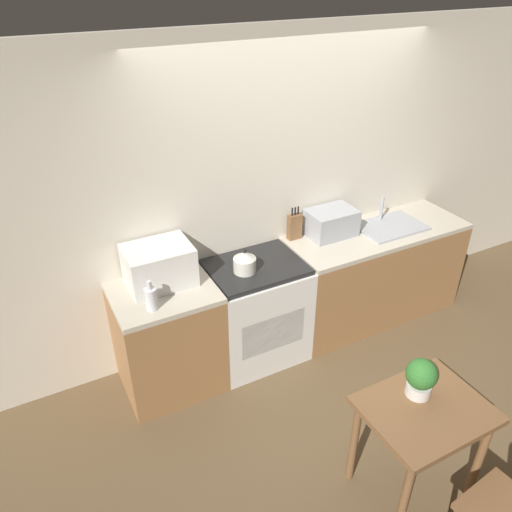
% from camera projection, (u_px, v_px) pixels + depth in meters
% --- Properties ---
extents(ground_plane, '(16.00, 16.00, 0.00)m').
position_uv_depth(ground_plane, '(349.00, 388.00, 4.01)').
color(ground_plane, brown).
extents(wall_back, '(10.00, 0.06, 2.60)m').
position_uv_depth(wall_back, '(286.00, 191.00, 4.16)').
color(wall_back, beige).
rests_on(wall_back, ground_plane).
extents(counter_left_run, '(0.75, 0.62, 0.90)m').
position_uv_depth(counter_left_run, '(168.00, 339.00, 3.85)').
color(counter_left_run, olive).
rests_on(counter_left_run, ground_plane).
extents(counter_right_run, '(1.68, 0.62, 0.90)m').
position_uv_depth(counter_right_run, '(372.00, 273.00, 4.64)').
color(counter_right_run, olive).
rests_on(counter_right_run, ground_plane).
extents(stove_range, '(0.77, 0.62, 0.90)m').
position_uv_depth(stove_range, '(256.00, 311.00, 4.15)').
color(stove_range, silver).
rests_on(stove_range, ground_plane).
extents(kettle, '(0.18, 0.18, 0.20)m').
position_uv_depth(kettle, '(245.00, 262.00, 3.80)').
color(kettle, beige).
rests_on(kettle, stove_range).
extents(microwave, '(0.48, 0.36, 0.30)m').
position_uv_depth(microwave, '(159.00, 266.00, 3.63)').
color(microwave, silver).
rests_on(microwave, counter_left_run).
extents(bottle, '(0.08, 0.08, 0.23)m').
position_uv_depth(bottle, '(151.00, 298.00, 3.39)').
color(bottle, silver).
rests_on(bottle, counter_left_run).
extents(knife_block, '(0.12, 0.06, 0.29)m').
position_uv_depth(knife_block, '(295.00, 226.00, 4.23)').
color(knife_block, brown).
rests_on(knife_block, counter_right_run).
extents(toaster_oven, '(0.41, 0.29, 0.23)m').
position_uv_depth(toaster_oven, '(331.00, 223.00, 4.29)').
color(toaster_oven, '#999BA0').
rests_on(toaster_oven, counter_right_run).
extents(sink_basin, '(0.59, 0.41, 0.24)m').
position_uv_depth(sink_basin, '(390.00, 226.00, 4.46)').
color(sink_basin, '#999BA0').
rests_on(sink_basin, counter_right_run).
extents(dining_table, '(0.72, 0.58, 0.72)m').
position_uv_depth(dining_table, '(423.00, 422.00, 2.98)').
color(dining_table, brown).
rests_on(dining_table, ground_plane).
extents(potted_plant, '(0.19, 0.19, 0.25)m').
position_uv_depth(potted_plant, '(421.00, 377.00, 2.93)').
color(potted_plant, beige).
rests_on(potted_plant, dining_table).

